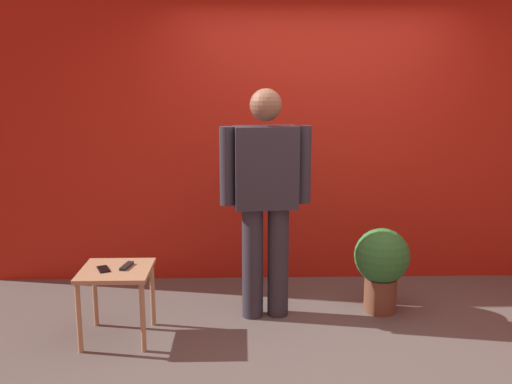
% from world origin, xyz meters
% --- Properties ---
extents(ground_plane, '(12.00, 12.00, 0.00)m').
position_xyz_m(ground_plane, '(0.00, 0.00, 0.00)').
color(ground_plane, '#59544F').
extents(back_wall_red, '(6.02, 0.12, 3.02)m').
position_xyz_m(back_wall_red, '(0.00, 1.51, 1.51)').
color(back_wall_red, '#B42315').
rests_on(back_wall_red, ground_plane).
extents(standing_person, '(0.71, 0.29, 1.78)m').
position_xyz_m(standing_person, '(-0.47, 0.58, 1.00)').
color(standing_person, '#2D2D38').
rests_on(standing_person, ground_plane).
extents(side_table, '(0.49, 0.49, 0.53)m').
position_xyz_m(side_table, '(-1.55, 0.21, 0.44)').
color(side_table, tan).
rests_on(side_table, ground_plane).
extents(cell_phone, '(0.12, 0.16, 0.01)m').
position_xyz_m(cell_phone, '(-1.64, 0.19, 0.53)').
color(cell_phone, black).
rests_on(cell_phone, side_table).
extents(tv_remote, '(0.08, 0.18, 0.02)m').
position_xyz_m(tv_remote, '(-1.48, 0.24, 0.54)').
color(tv_remote, black).
rests_on(tv_remote, side_table).
extents(potted_plant, '(0.44, 0.44, 0.69)m').
position_xyz_m(potted_plant, '(0.46, 0.64, 0.41)').
color(potted_plant, brown).
rests_on(potted_plant, ground_plane).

